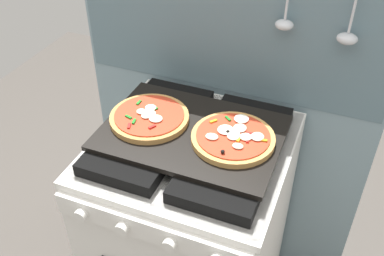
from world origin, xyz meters
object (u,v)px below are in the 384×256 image
object	(u,v)px
stove	(192,231)
pizza_left	(150,117)
baking_tray	(192,133)
pizza_right	(233,138)

from	to	relation	value
stove	pizza_left	xyz separation A→B (m)	(-0.14, 0.01, 0.48)
baking_tray	pizza_left	size ratio (longest dim) A/B	2.19
stove	baking_tray	bearing A→B (deg)	90.00
baking_tray	pizza_left	world-z (taller)	pizza_left
stove	baking_tray	world-z (taller)	baking_tray
pizza_right	pizza_left	bearing A→B (deg)	178.69
baking_tray	stove	bearing A→B (deg)	-90.00
pizza_left	baking_tray	bearing A→B (deg)	-1.36
baking_tray	pizza_right	bearing A→B (deg)	-1.26
stove	pizza_left	size ratio (longest dim) A/B	3.64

